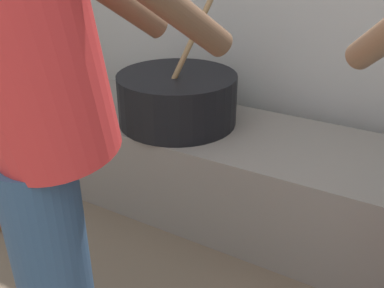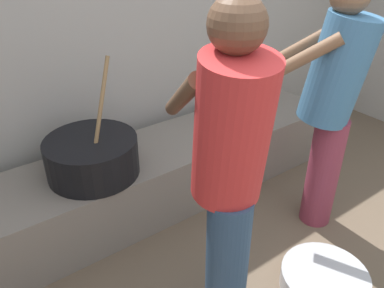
{
  "view_description": "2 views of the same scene",
  "coord_description": "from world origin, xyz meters",
  "px_view_note": "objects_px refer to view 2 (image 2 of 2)",
  "views": [
    {
      "loc": [
        0.39,
        0.18,
        1.25
      ],
      "look_at": [
        -0.16,
        1.14,
        0.69
      ],
      "focal_mm": 39.89,
      "sensor_mm": 36.0,
      "label": 1
    },
    {
      "loc": [
        -1.27,
        -0.2,
        1.79
      ],
      "look_at": [
        -0.14,
        1.36,
        0.67
      ],
      "focal_mm": 36.64,
      "sensor_mm": 36.0,
      "label": 2
    }
  ],
  "objects_px": {
    "cook_in_blue_shirt": "(332,98)",
    "metal_mixing_bowl": "(324,281)",
    "cooking_pot_main": "(92,156)",
    "cook_in_red_shirt": "(230,168)"
  },
  "relations": [
    {
      "from": "cook_in_blue_shirt",
      "to": "metal_mixing_bowl",
      "type": "xyz_separation_m",
      "value": [
        -0.42,
        -0.44,
        -0.83
      ]
    },
    {
      "from": "cook_in_blue_shirt",
      "to": "cooking_pot_main",
      "type": "bearing_deg",
      "value": 148.27
    },
    {
      "from": "cooking_pot_main",
      "to": "cook_in_red_shirt",
      "type": "distance_m",
      "value": 1.05
    },
    {
      "from": "cook_in_blue_shirt",
      "to": "cook_in_red_shirt",
      "type": "height_order",
      "value": "cook_in_red_shirt"
    },
    {
      "from": "cooking_pot_main",
      "to": "metal_mixing_bowl",
      "type": "relative_size",
      "value": 1.45
    },
    {
      "from": "cooking_pot_main",
      "to": "cook_in_blue_shirt",
      "type": "height_order",
      "value": "cook_in_blue_shirt"
    },
    {
      "from": "cook_in_blue_shirt",
      "to": "metal_mixing_bowl",
      "type": "bearing_deg",
      "value": -133.64
    },
    {
      "from": "cooking_pot_main",
      "to": "metal_mixing_bowl",
      "type": "distance_m",
      "value": 1.5
    },
    {
      "from": "cooking_pot_main",
      "to": "cook_in_red_shirt",
      "type": "xyz_separation_m",
      "value": [
        0.23,
        -0.97,
        0.35
      ]
    },
    {
      "from": "cooking_pot_main",
      "to": "cook_in_blue_shirt",
      "type": "bearing_deg",
      "value": -31.73
    }
  ]
}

